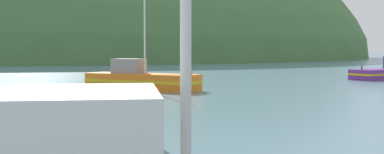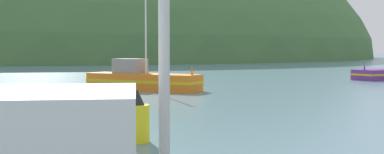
{
  "view_description": "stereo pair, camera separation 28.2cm",
  "coord_description": "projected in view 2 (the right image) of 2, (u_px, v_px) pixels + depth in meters",
  "views": [
    {
      "loc": [
        -10.44,
        2.19,
        2.97
      ],
      "look_at": [
        -3.23,
        27.73,
        1.4
      ],
      "focal_mm": 44.36,
      "sensor_mm": 36.0,
      "label": 1
    },
    {
      "loc": [
        -10.17,
        2.12,
        2.97
      ],
      "look_at": [
        -3.23,
        27.73,
        1.4
      ],
      "focal_mm": 44.36,
      "sensor_mm": 36.0,
      "label": 2
    }
  ],
  "objects": [
    {
      "name": "hill_mid_left",
      "position": [
        255.0,
        54.0,
        255.67
      ],
      "size": [
        81.6,
        65.28,
        76.91
      ],
      "primitive_type": "ellipsoid",
      "color": "#386633",
      "rests_on": "ground"
    },
    {
      "name": "fishing_boat_orange",
      "position": [
        141.0,
        79.0,
        34.47
      ],
      "size": [
        7.94,
        7.55,
        6.82
      ],
      "rotation": [
        0.0,
        0.0,
        5.54
      ],
      "color": "orange",
      "rests_on": "ground"
    },
    {
      "name": "hill_far_right",
      "position": [
        79.0,
        58.0,
        162.26
      ],
      "size": [
        202.31,
        161.85,
        87.24
      ],
      "primitive_type": "ellipsoid",
      "color": "#47703D",
      "rests_on": "ground"
    },
    {
      "name": "channel_buoy",
      "position": [
        138.0,
        120.0,
        15.08
      ],
      "size": [
        0.77,
        0.77,
        1.7
      ],
      "color": "yellow",
      "rests_on": "ground"
    }
  ]
}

